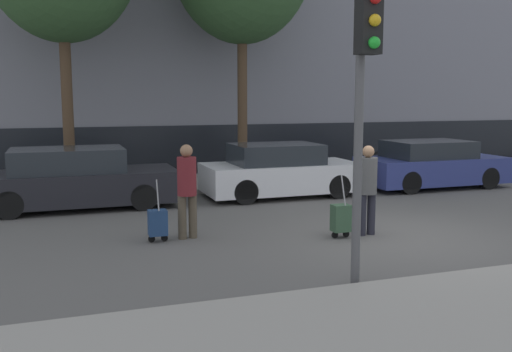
{
  "coord_description": "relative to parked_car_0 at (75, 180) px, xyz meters",
  "views": [
    {
      "loc": [
        -5.67,
        -8.82,
        2.53
      ],
      "look_at": [
        -1.96,
        1.8,
        0.95
      ],
      "focal_mm": 40.0,
      "sensor_mm": 36.0,
      "label": 1
    }
  ],
  "objects": [
    {
      "name": "trolley_left",
      "position": [
        1.26,
        -3.68,
        -0.3
      ],
      "size": [
        0.34,
        0.29,
        1.11
      ],
      "color": "navy",
      "rests_on": "ground_plane"
    },
    {
      "name": "ground_plane",
      "position": [
        5.34,
        -4.6,
        -0.64
      ],
      "size": [
        80.0,
        80.0,
        0.0
      ],
      "primitive_type": "plane",
      "color": "#565451"
    },
    {
      "name": "parked_bicycle",
      "position": [
        9.69,
        2.03,
        -0.15
      ],
      "size": [
        1.77,
        0.06,
        0.96
      ],
      "color": "black",
      "rests_on": "sidewalk_far"
    },
    {
      "name": "parked_car_1",
      "position": [
        4.96,
        -0.1,
        -0.01
      ],
      "size": [
        3.93,
        1.76,
        1.34
      ],
      "color": "silver",
      "rests_on": "ground_plane"
    },
    {
      "name": "traffic_light",
      "position": [
        3.38,
        -6.96,
        2.09
      ],
      "size": [
        0.28,
        0.47,
        3.84
      ],
      "color": "#515154",
      "rests_on": "ground_plane"
    },
    {
      "name": "parked_car_0",
      "position": [
        0.0,
        0.0,
        0.0
      ],
      "size": [
        4.46,
        1.81,
        1.37
      ],
      "color": "black",
      "rests_on": "ground_plane"
    },
    {
      "name": "sidewalk_far",
      "position": [
        5.34,
        2.4,
        -0.58
      ],
      "size": [
        28.0,
        3.0,
        0.12
      ],
      "color": "gray",
      "rests_on": "ground_plane"
    },
    {
      "name": "pedestrian_left",
      "position": [
        1.8,
        -3.61,
        0.31
      ],
      "size": [
        0.35,
        0.34,
        1.69
      ],
      "rotation": [
        0.0,
        0.0,
        0.13
      ],
      "color": "#4C4233",
      "rests_on": "ground_plane"
    },
    {
      "name": "parked_car_2",
      "position": [
        9.5,
        -0.13,
        -0.02
      ],
      "size": [
        4.06,
        1.79,
        1.31
      ],
      "color": "navy",
      "rests_on": "ground_plane"
    },
    {
      "name": "pedestrian_right",
      "position": [
        4.96,
        -4.43,
        0.29
      ],
      "size": [
        0.35,
        0.34,
        1.65
      ],
      "rotation": [
        0.0,
        0.0,
        0.07
      ],
      "color": "#23232D",
      "rests_on": "ground_plane"
    },
    {
      "name": "trolley_right",
      "position": [
        4.41,
        -4.47,
        -0.28
      ],
      "size": [
        0.34,
        0.29,
        1.15
      ],
      "color": "#335138",
      "rests_on": "ground_plane"
    }
  ]
}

